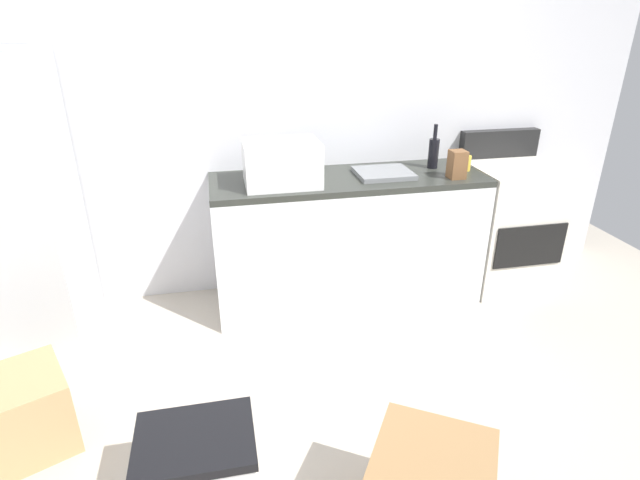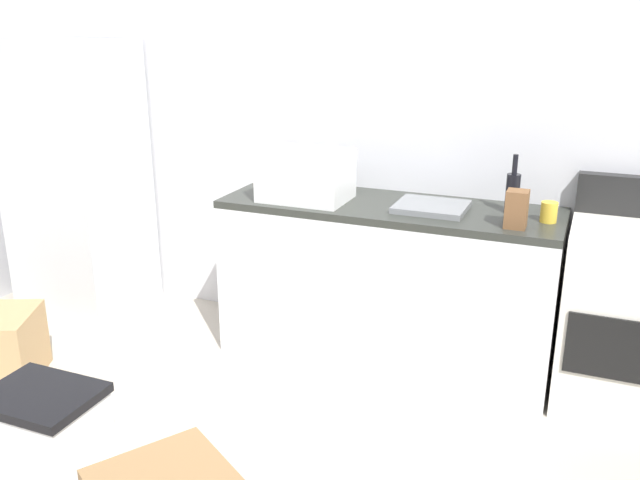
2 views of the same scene
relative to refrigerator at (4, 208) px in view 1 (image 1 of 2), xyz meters
The scene contains 12 objects.
ground_plane 2.26m from the refrigerator, 33.31° to the right, with size 6.00×6.00×0.00m, color #B2A899.
wall_back 1.85m from the refrigerator, 12.88° to the left, with size 5.00×0.10×2.60m, color silver.
kitchen_counter 2.09m from the refrigerator, ahead, with size 1.80×0.60×0.90m.
refrigerator is the anchor object (origin of this frame).
stove_oven 3.29m from the refrigerator, ahead, with size 0.60×0.61×1.10m.
microwave 1.61m from the refrigerator, ahead, with size 0.46×0.34×0.27m, color white.
sink_basin 2.28m from the refrigerator, ahead, with size 0.36×0.32×0.03m, color slate.
wine_bottle 2.68m from the refrigerator, ahead, with size 0.07×0.07×0.30m.
coffee_mug 2.86m from the refrigerator, ahead, with size 0.08×0.08×0.10m, color gold.
knife_block 2.73m from the refrigerator, ahead, with size 0.10×0.10×0.18m, color brown.
cardboard_box_large 1.23m from the refrigerator, 81.02° to the right, with size 0.55×0.40×0.38m, color tan.
storage_bin 1.93m from the refrigerator, 55.11° to the right, with size 0.46×0.36×0.38m.
Camera 1 is at (-0.54, -1.85, 1.86)m, focal length 28.08 mm.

